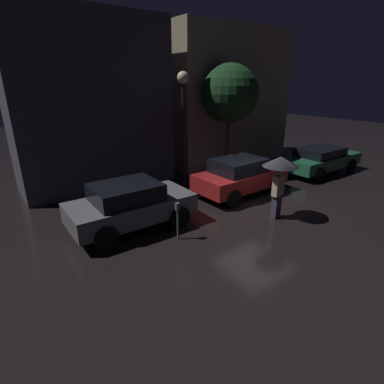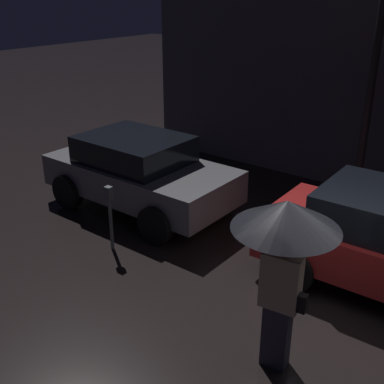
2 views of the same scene
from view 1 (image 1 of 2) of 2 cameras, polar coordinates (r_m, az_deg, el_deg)
ground_plane at (r=11.52m, az=12.34°, el=-3.09°), size 60.00×60.00×0.00m
building_facade_left at (r=14.13m, az=-18.74°, el=15.54°), size 6.49×3.00×7.11m
building_facade_right at (r=18.09m, az=6.47°, el=17.42°), size 7.48×3.00×7.20m
parked_car_grey at (r=9.74m, az=-11.66°, el=-2.34°), size 3.93×2.06×1.51m
parked_car_red at (r=12.60m, az=9.16°, el=3.09°), size 4.03×2.02×1.54m
parked_car_green at (r=16.93m, az=23.33°, el=5.81°), size 4.66×2.02×1.32m
pedestrian_with_umbrella at (r=10.33m, az=16.43°, el=4.26°), size 1.19×1.19×2.19m
parking_meter at (r=8.85m, az=-2.76°, el=-4.76°), size 0.12×0.10×1.18m
street_lamp_near at (r=12.82m, az=-1.66°, el=16.25°), size 0.48×0.48×4.87m
street_tree at (r=14.95m, az=7.18°, el=18.08°), size 2.71×2.71×5.30m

